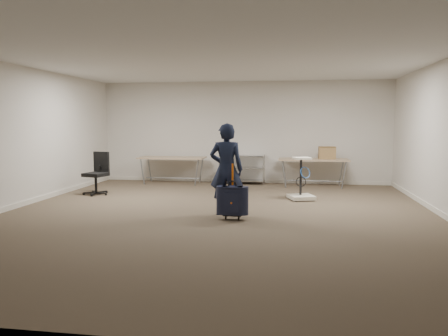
# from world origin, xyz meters

# --- Properties ---
(ground) EXTENTS (9.00, 9.00, 0.00)m
(ground) POSITION_xyz_m (0.00, 0.00, 0.00)
(ground) COLOR #443729
(ground) RESTS_ON ground
(room_shell) EXTENTS (8.00, 9.00, 9.00)m
(room_shell) POSITION_xyz_m (0.00, 1.38, 0.05)
(room_shell) COLOR beige
(room_shell) RESTS_ON ground
(folding_table_left) EXTENTS (1.80, 0.75, 0.73)m
(folding_table_left) POSITION_xyz_m (-1.90, 3.95, 0.68)
(folding_table_left) COLOR #987D5D
(folding_table_left) RESTS_ON ground
(folding_table_right) EXTENTS (1.80, 0.75, 0.73)m
(folding_table_right) POSITION_xyz_m (1.90, 3.95, 0.68)
(folding_table_right) COLOR #987D5D
(folding_table_right) RESTS_ON ground
(wire_shelf) EXTENTS (1.22, 0.47, 0.80)m
(wire_shelf) POSITION_xyz_m (0.00, 4.20, 0.44)
(wire_shelf) COLOR silver
(wire_shelf) RESTS_ON ground
(person) EXTENTS (0.62, 0.43, 1.67)m
(person) POSITION_xyz_m (0.17, 0.15, 0.83)
(person) COLOR black
(person) RESTS_ON ground
(suitcase) EXTENTS (0.36, 0.21, 0.98)m
(suitcase) POSITION_xyz_m (0.34, -0.24, 0.33)
(suitcase) COLOR #162031
(suitcase) RESTS_ON ground
(office_chair) EXTENTS (0.60, 0.60, 0.99)m
(office_chair) POSITION_xyz_m (-3.16, 1.93, 0.30)
(office_chair) COLOR black
(office_chair) RESTS_ON ground
(equipment_cart) EXTENTS (0.64, 0.64, 0.93)m
(equipment_cart) POSITION_xyz_m (1.56, 1.92, 0.24)
(equipment_cart) COLOR beige
(equipment_cart) RESTS_ON ground
(cardboard_box) EXTENTS (0.43, 0.33, 0.32)m
(cardboard_box) POSITION_xyz_m (2.25, 4.03, 0.89)
(cardboard_box) COLOR #997447
(cardboard_box) RESTS_ON folding_table_right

